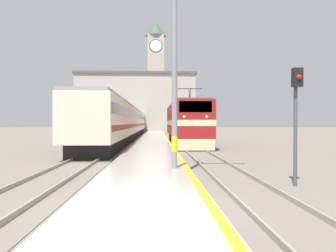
{
  "coord_description": "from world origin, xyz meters",
  "views": [
    {
      "loc": [
        0.31,
        -7.66,
        2.06
      ],
      "look_at": [
        1.58,
        27.05,
        1.69
      ],
      "focal_mm": 35.0,
      "sensor_mm": 36.0,
      "label": 1
    }
  ],
  "objects_px": {
    "clock_tower": "(156,73)",
    "signal_post": "(296,107)",
    "locomotive_train": "(185,123)",
    "passenger_train": "(127,122)",
    "catenary_mast": "(177,56)"
  },
  "relations": [
    {
      "from": "locomotive_train",
      "to": "clock_tower",
      "type": "xyz_separation_m",
      "value": [
        -2.82,
        46.86,
        11.81
      ]
    },
    {
      "from": "catenary_mast",
      "to": "signal_post",
      "type": "distance_m",
      "value": 4.6
    },
    {
      "from": "passenger_train",
      "to": "catenary_mast",
      "type": "xyz_separation_m",
      "value": [
        4.57,
        -29.78,
        2.45
      ]
    },
    {
      "from": "locomotive_train",
      "to": "clock_tower",
      "type": "bearing_deg",
      "value": 93.44
    },
    {
      "from": "catenary_mast",
      "to": "clock_tower",
      "type": "height_order",
      "value": "clock_tower"
    },
    {
      "from": "passenger_train",
      "to": "clock_tower",
      "type": "xyz_separation_m",
      "value": [
        3.73,
        35.78,
        11.7
      ]
    },
    {
      "from": "catenary_mast",
      "to": "signal_post",
      "type": "xyz_separation_m",
      "value": [
        3.71,
        -1.86,
        -1.99
      ]
    },
    {
      "from": "passenger_train",
      "to": "catenary_mast",
      "type": "height_order",
      "value": "catenary_mast"
    },
    {
      "from": "locomotive_train",
      "to": "catenary_mast",
      "type": "xyz_separation_m",
      "value": [
        -1.98,
        -18.7,
        2.56
      ]
    },
    {
      "from": "passenger_train",
      "to": "clock_tower",
      "type": "bearing_deg",
      "value": 84.06
    },
    {
      "from": "clock_tower",
      "to": "signal_post",
      "type": "xyz_separation_m",
      "value": [
        4.55,
        -67.42,
        -11.24
      ]
    },
    {
      "from": "passenger_train",
      "to": "signal_post",
      "type": "height_order",
      "value": "passenger_train"
    },
    {
      "from": "locomotive_train",
      "to": "signal_post",
      "type": "relative_size",
      "value": 4.29
    },
    {
      "from": "passenger_train",
      "to": "signal_post",
      "type": "distance_m",
      "value": 32.71
    },
    {
      "from": "locomotive_train",
      "to": "clock_tower",
      "type": "distance_m",
      "value": 48.4
    }
  ]
}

